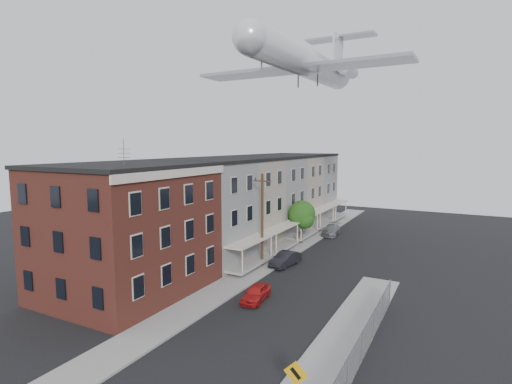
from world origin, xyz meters
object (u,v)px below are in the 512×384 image
airplane (307,63)px  warning_sign (296,381)px  street_tree (303,215)px  car_near (256,293)px  car_far (331,230)px  car_mid (285,259)px  utility_pole (262,219)px

airplane → warning_sign: bearing=-69.9°
street_tree → airplane: 17.33m
car_near → car_far: size_ratio=0.78×
car_near → car_mid: car_mid is taller
car_near → street_tree: bearing=94.0°
warning_sign → car_mid: warning_sign is taller
car_far → airplane: airplane is taller
car_near → airplane: 26.68m
warning_sign → utility_pole: (-11.20, 19.03, 2.79)m
utility_pole → car_mid: utility_pole is taller
warning_sign → car_far: warning_sign is taller
utility_pole → car_far: 16.67m
car_near → car_far: car_far is taller
car_near → car_mid: bearing=93.4°
street_tree → car_near: bearing=-79.9°
car_near → car_far: (-1.53, 24.05, 0.06)m
warning_sign → street_tree: 30.96m
warning_sign → airplane: 35.57m
street_tree → warning_sign: bearing=-69.4°
car_mid → street_tree: bearing=108.2°
utility_pole → street_tree: utility_pole is taller
street_tree → car_mid: bearing=-79.3°
car_mid → car_far: 14.98m
street_tree → car_far: size_ratio=1.13×
airplane → street_tree: bearing=127.1°
utility_pole → street_tree: (0.33, 9.92, -1.22)m
car_near → warning_sign: bearing=-61.3°
car_near → utility_pole: bearing=107.7°
car_mid → car_far: size_ratio=0.90×
street_tree → car_far: street_tree is taller
utility_pole → street_tree: size_ratio=1.73×
warning_sign → car_far: (-9.20, 35.08, -1.22)m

